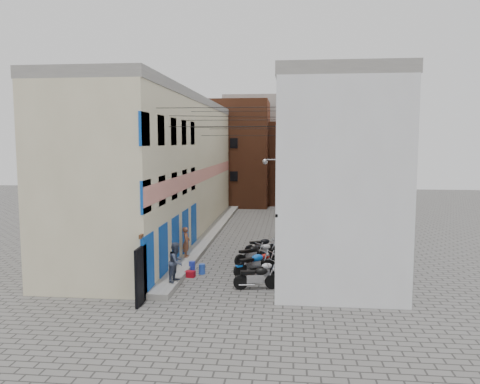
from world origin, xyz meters
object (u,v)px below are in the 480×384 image
(red_crate, at_px, (190,274))
(motorcycle_f, at_px, (262,250))
(water_jug_far, at_px, (192,266))
(person_b, at_px, (176,262))
(water_jug_near, at_px, (202,269))
(person_a, at_px, (186,242))
(motorcycle_c, at_px, (253,263))
(motorcycle_a, at_px, (256,276))
(motorcycle_d, at_px, (262,261))
(motorcycle_e, at_px, (251,254))
(motorcycle_b, at_px, (263,271))
(motorcycle_g, at_px, (261,245))

(red_crate, bearing_deg, motorcycle_f, 48.24)
(red_crate, bearing_deg, water_jug_far, 96.81)
(person_b, distance_m, water_jug_near, 2.33)
(person_a, relative_size, water_jug_near, 3.32)
(water_jug_near, xyz_separation_m, water_jug_far, (-0.56, 0.43, 0.00))
(motorcycle_c, bearing_deg, person_a, -158.57)
(motorcycle_a, height_order, water_jug_far, motorcycle_a)
(motorcycle_d, height_order, motorcycle_e, motorcycle_e)
(motorcycle_c, bearing_deg, motorcycle_b, -11.12)
(motorcycle_e, height_order, motorcycle_g, motorcycle_e)
(motorcycle_a, bearing_deg, person_b, -97.75)
(person_a, bearing_deg, motorcycle_e, -97.56)
(motorcycle_c, xyz_separation_m, person_b, (-3.11, -2.02, 0.49))
(motorcycle_f, relative_size, person_a, 1.12)
(motorcycle_f, distance_m, person_b, 6.01)
(motorcycle_e, distance_m, motorcycle_f, 1.13)
(motorcycle_c, height_order, motorcycle_e, motorcycle_c)
(water_jug_near, height_order, water_jug_far, water_jug_far)
(motorcycle_a, distance_m, motorcycle_d, 2.85)
(motorcycle_c, bearing_deg, motorcycle_d, 121.72)
(person_b, bearing_deg, water_jug_far, 9.05)
(person_b, bearing_deg, motorcycle_g, -15.96)
(red_crate, bearing_deg, motorcycle_d, 23.78)
(motorcycle_b, relative_size, person_b, 1.07)
(motorcycle_b, xyz_separation_m, motorcycle_d, (-0.16, 1.86, -0.02))
(motorcycle_e, distance_m, person_a, 3.37)
(motorcycle_e, bearing_deg, motorcycle_b, -26.65)
(person_a, xyz_separation_m, person_b, (0.50, -4.20, 0.07))
(motorcycle_a, distance_m, motorcycle_b, 1.01)
(motorcycle_d, distance_m, water_jug_near, 2.87)
(motorcycle_a, height_order, red_crate, motorcycle_a)
(motorcycle_b, bearing_deg, motorcycle_c, 174.99)
(motorcycle_a, bearing_deg, person_a, -145.43)
(person_a, distance_m, water_jug_far, 2.00)
(motorcycle_d, bearing_deg, motorcycle_e, 177.53)
(motorcycle_g, bearing_deg, motorcycle_a, -19.96)
(motorcycle_a, xyz_separation_m, motorcycle_f, (-0.03, 4.91, -0.06))
(water_jug_far, bearing_deg, motorcycle_a, -36.92)
(motorcycle_g, bearing_deg, motorcycle_e, -33.02)
(motorcycle_e, relative_size, person_b, 1.14)
(motorcycle_g, bearing_deg, red_crate, -54.90)
(red_crate, bearing_deg, motorcycle_g, 56.42)
(motorcycle_d, distance_m, water_jug_far, 3.33)
(person_b, distance_m, water_jug_far, 2.62)
(motorcycle_b, xyz_separation_m, water_jug_near, (-2.89, 1.01, -0.28))
(water_jug_far, bearing_deg, motorcycle_f, 37.72)
(motorcycle_f, xyz_separation_m, water_jug_near, (-2.64, -2.91, -0.27))
(motorcycle_f, distance_m, person_a, 3.97)
(motorcycle_b, xyz_separation_m, person_b, (-3.60, -1.03, 0.57))
(motorcycle_c, height_order, person_b, person_b)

